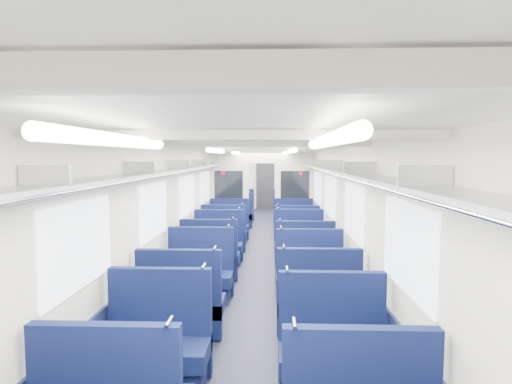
{
  "coord_description": "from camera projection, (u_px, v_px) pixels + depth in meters",
  "views": [
    {
      "loc": [
        0.25,
        -8.7,
        2.17
      ],
      "look_at": [
        -0.16,
        2.75,
        1.22
      ],
      "focal_mm": 29.77,
      "sensor_mm": 36.0,
      "label": 1
    }
  ],
  "objects": [
    {
      "name": "floor",
      "position": [
        259.0,
        261.0,
        8.86
      ],
      "size": [
        2.8,
        18.0,
        0.01
      ],
      "primitive_type": "cube",
      "color": "black",
      "rests_on": "ground"
    },
    {
      "name": "ceiling",
      "position": [
        259.0,
        148.0,
        8.66
      ],
      "size": [
        2.8,
        18.0,
        0.01
      ],
      "primitive_type": "cube",
      "color": "silver",
      "rests_on": "wall_left"
    },
    {
      "name": "wall_left",
      "position": [
        192.0,
        205.0,
        8.81
      ],
      "size": [
        0.02,
        18.0,
        2.35
      ],
      "primitive_type": "cube",
      "color": "beige",
      "rests_on": "floor"
    },
    {
      "name": "dado_left",
      "position": [
        193.0,
        244.0,
        8.88
      ],
      "size": [
        0.03,
        17.9,
        0.7
      ],
      "primitive_type": "cube",
      "color": "#111738",
      "rests_on": "floor"
    },
    {
      "name": "wall_right",
      "position": [
        327.0,
        205.0,
        8.71
      ],
      "size": [
        0.02,
        18.0,
        2.35
      ],
      "primitive_type": "cube",
      "color": "beige",
      "rests_on": "floor"
    },
    {
      "name": "dado_right",
      "position": [
        326.0,
        245.0,
        8.78
      ],
      "size": [
        0.03,
        17.9,
        0.7
      ],
      "primitive_type": "cube",
      "color": "#111738",
      "rests_on": "floor"
    },
    {
      "name": "wall_far",
      "position": [
        265.0,
        181.0,
        17.72
      ],
      "size": [
        2.8,
        0.02,
        2.35
      ],
      "primitive_type": "cube",
      "color": "beige",
      "rests_on": "floor"
    },
    {
      "name": "luggage_rack_left",
      "position": [
        200.0,
        166.0,
        8.74
      ],
      "size": [
        0.36,
        17.4,
        0.18
      ],
      "color": "#B2B5BA",
      "rests_on": "wall_left"
    },
    {
      "name": "luggage_rack_right",
      "position": [
        318.0,
        166.0,
        8.65
      ],
      "size": [
        0.36,
        17.4,
        0.18
      ],
      "color": "#B2B5BA",
      "rests_on": "wall_right"
    },
    {
      "name": "windows",
      "position": [
        258.0,
        195.0,
        8.28
      ],
      "size": [
        2.78,
        15.6,
        0.75
      ],
      "color": "white",
      "rests_on": "wall_left"
    },
    {
      "name": "ceiling_fittings",
      "position": [
        259.0,
        151.0,
        8.41
      ],
      "size": [
        2.7,
        16.06,
        0.11
      ],
      "color": "beige",
      "rests_on": "ceiling"
    },
    {
      "name": "end_door",
      "position": [
        265.0,
        185.0,
        17.68
      ],
      "size": [
        0.75,
        0.06,
        2.0
      ],
      "primitive_type": "cube",
      "color": "black",
      "rests_on": "floor"
    },
    {
      "name": "bulkhead",
      "position": [
        262.0,
        192.0,
        11.25
      ],
      "size": [
        2.8,
        0.1,
        2.35
      ],
      "color": "beige",
      "rests_on": "floor"
    },
    {
      "name": "seat_6",
      "position": [
        157.0,
        348.0,
        4.05
      ],
      "size": [
        1.01,
        0.56,
        1.13
      ],
      "color": "#0E1744",
      "rests_on": "floor"
    },
    {
      "name": "seat_7",
      "position": [
        333.0,
        355.0,
        3.92
      ],
      "size": [
        1.01,
        0.56,
        1.13
      ],
      "color": "#0E1744",
      "rests_on": "floor"
    },
    {
      "name": "seat_8",
      "position": [
        182.0,
        308.0,
        5.15
      ],
      "size": [
        1.01,
        0.56,
        1.13
      ],
      "color": "#0E1744",
      "rests_on": "floor"
    },
    {
      "name": "seat_9",
      "position": [
        318.0,
        306.0,
        5.21
      ],
      "size": [
        1.01,
        0.56,
        1.13
      ],
      "color": "#0E1744",
      "rests_on": "floor"
    },
    {
      "name": "seat_10",
      "position": [
        200.0,
        277.0,
        6.45
      ],
      "size": [
        1.01,
        0.56,
        1.13
      ],
      "color": "#0E1744",
      "rests_on": "floor"
    },
    {
      "name": "seat_11",
      "position": [
        310.0,
        280.0,
        6.28
      ],
      "size": [
        1.01,
        0.56,
        1.13
      ],
      "color": "#0E1744",
      "rests_on": "floor"
    },
    {
      "name": "seat_12",
      "position": [
        210.0,
        260.0,
        7.53
      ],
      "size": [
        1.01,
        0.56,
        1.13
      ],
      "color": "#0E1744",
      "rests_on": "floor"
    },
    {
      "name": "seat_13",
      "position": [
        304.0,
        262.0,
        7.34
      ],
      "size": [
        1.01,
        0.56,
        1.13
      ],
      "color": "#0E1744",
      "rests_on": "floor"
    },
    {
      "name": "seat_14",
      "position": [
        218.0,
        247.0,
        8.62
      ],
      "size": [
        1.01,
        0.56,
        1.13
      ],
      "color": "#0E1744",
      "rests_on": "floor"
    },
    {
      "name": "seat_15",
      "position": [
        299.0,
        246.0,
        8.68
      ],
      "size": [
        1.01,
        0.56,
        1.13
      ],
      "color": "#0E1744",
      "rests_on": "floor"
    },
    {
      "name": "seat_16",
      "position": [
        224.0,
        236.0,
        9.74
      ],
      "size": [
        1.01,
        0.56,
        1.13
      ],
      "color": "#0E1744",
      "rests_on": "floor"
    },
    {
      "name": "seat_17",
      "position": [
        297.0,
        237.0,
        9.61
      ],
      "size": [
        1.01,
        0.56,
        1.13
      ],
      "color": "#0E1744",
      "rests_on": "floor"
    },
    {
      "name": "seat_18",
      "position": [
        229.0,
        228.0,
        10.89
      ],
      "size": [
        1.01,
        0.56,
        1.13
      ],
      "color": "#0E1744",
      "rests_on": "floor"
    },
    {
      "name": "seat_19",
      "position": [
        294.0,
        228.0,
        10.9
      ],
      "size": [
        1.01,
        0.56,
        1.13
      ],
      "color": "#0E1744",
      "rests_on": "floor"
    },
    {
      "name": "seat_20",
      "position": [
        236.0,
        216.0,
        12.99
      ],
      "size": [
        1.01,
        0.56,
        1.13
      ],
      "color": "#0E1744",
      "rests_on": "floor"
    },
    {
      "name": "seat_21",
      "position": [
        290.0,
        217.0,
        12.87
      ],
      "size": [
        1.01,
        0.56,
        1.13
      ],
      "color": "#0E1744",
      "rests_on": "floor"
    },
    {
      "name": "seat_22",
      "position": [
        239.0,
        212.0,
        14.1
      ],
      "size": [
        1.01,
        0.56,
        1.13
      ],
      "color": "#0E1744",
      "rests_on": "floor"
    },
    {
      "name": "seat_23",
      "position": [
        289.0,
        212.0,
        14.05
      ],
      "size": [
        1.01,
        0.56,
        1.13
      ],
      "color": "#0E1744",
      "rests_on": "floor"
    }
  ]
}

